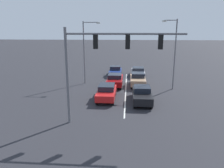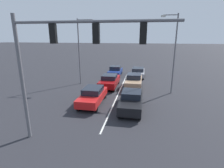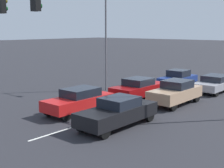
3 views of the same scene
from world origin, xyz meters
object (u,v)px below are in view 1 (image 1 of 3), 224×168
car_gray_leftlane_third (138,72)px  street_lamp_left_shoulder (174,50)px  car_maroon_midlane_second (115,80)px  car_navy_midlane_third (115,71)px  traffic_signal_gantry (103,55)px  street_lamp_right_shoulder (86,48)px  car_red_midlane_front (107,92)px  car_tan_leftlane_second (138,79)px  car_black_leftlane_front (142,94)px

car_gray_leftlane_third → street_lamp_left_shoulder: (-3.62, 7.10, 3.86)m
car_maroon_midlane_second → car_navy_midlane_third: 6.22m
car_gray_leftlane_third → traffic_signal_gantry: 18.14m
car_gray_leftlane_third → street_lamp_right_shoulder: (6.78, 5.18, 3.85)m
car_red_midlane_front → car_tan_leftlane_second: 6.50m
car_navy_midlane_third → street_lamp_left_shoulder: size_ratio=0.51×
car_red_midlane_front → street_lamp_right_shoulder: bearing=-62.8°
car_maroon_midlane_second → street_lamp_left_shoulder: (-6.69, 1.02, 3.78)m
car_tan_leftlane_second → traffic_signal_gantry: 12.60m
car_maroon_midlane_second → traffic_signal_gantry: bearing=89.1°
car_red_midlane_front → street_lamp_right_shoulder: street_lamp_right_shoulder is taller
car_red_midlane_front → car_maroon_midlane_second: 5.37m
car_black_leftlane_front → street_lamp_right_shoulder: (6.68, -6.80, 3.79)m
car_gray_leftlane_third → street_lamp_left_shoulder: size_ratio=0.57×
car_black_leftlane_front → car_navy_midlane_third: bearing=-74.7°
street_lamp_left_shoulder → car_tan_leftlane_second: bearing=-18.1°
car_red_midlane_front → street_lamp_left_shoulder: 9.21m
car_maroon_midlane_second → car_gray_leftlane_third: size_ratio=1.01×
car_maroon_midlane_second → car_gray_leftlane_third: (-3.08, -6.07, -0.08)m
car_tan_leftlane_second → car_navy_midlane_third: (3.15, -5.97, -0.10)m
traffic_signal_gantry → street_lamp_right_shoulder: street_lamp_right_shoulder is taller
car_maroon_midlane_second → car_gray_leftlane_third: bearing=-116.9°
car_tan_leftlane_second → street_lamp_right_shoulder: size_ratio=0.56×
car_black_leftlane_front → street_lamp_right_shoulder: bearing=-45.5°
car_navy_midlane_third → street_lamp_left_shoulder: bearing=134.1°
car_black_leftlane_front → street_lamp_left_shoulder: 7.21m
car_gray_leftlane_third → street_lamp_right_shoulder: street_lamp_right_shoulder is taller
car_red_midlane_front → street_lamp_right_shoulder: (3.21, -6.24, 3.79)m
car_navy_midlane_third → car_black_leftlane_front: bearing=105.3°
car_navy_midlane_third → traffic_signal_gantry: (-0.15, 17.43, 4.42)m
car_black_leftlane_front → car_tan_leftlane_second: size_ratio=1.09×
car_red_midlane_front → traffic_signal_gantry: (-0.32, 5.86, 4.38)m
car_black_leftlane_front → car_navy_midlane_third: 12.57m
car_black_leftlane_front → street_lamp_left_shoulder: bearing=-127.2°
car_black_leftlane_front → traffic_signal_gantry: 7.57m
car_gray_leftlane_third → traffic_signal_gantry: (3.25, 17.28, 4.44)m
street_lamp_right_shoulder → car_red_midlane_front: bearing=117.2°
car_maroon_midlane_second → street_lamp_left_shoulder: 7.76m
street_lamp_left_shoulder → car_maroon_midlane_second: bearing=-8.7°
car_black_leftlane_front → car_maroon_midlane_second: (2.98, -5.91, 0.01)m
car_gray_leftlane_third → car_black_leftlane_front: bearing=89.5°
car_black_leftlane_front → car_tan_leftlane_second: (0.16, -6.15, 0.06)m
car_navy_midlane_third → street_lamp_right_shoulder: 7.38m
car_black_leftlane_front → car_tan_leftlane_second: 6.15m
car_red_midlane_front → street_lamp_right_shoulder: 7.97m
car_gray_leftlane_third → traffic_signal_gantry: bearing=79.3°
car_red_midlane_front → traffic_signal_gantry: traffic_signal_gantry is taller
car_gray_leftlane_third → street_lamp_right_shoulder: size_ratio=0.58×
car_tan_leftlane_second → car_navy_midlane_third: size_ratio=1.07×
street_lamp_right_shoulder → car_tan_leftlane_second: bearing=174.3°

